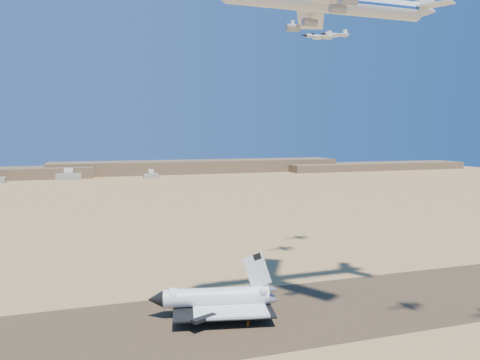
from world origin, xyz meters
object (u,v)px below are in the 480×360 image
object	(u,v)px
shuttle	(215,299)
chase_jet_c	(318,37)
crew_b	(249,323)
crew_c	(257,319)
crew_a	(248,324)
carrier_747	(322,2)
chase_jet_d	(335,35)

from	to	relation	value
shuttle	chase_jet_c	xyz separation A→B (m)	(51.93, 33.73, 89.81)
crew_b	crew_c	world-z (taller)	crew_b
crew_b	crew_a	bearing A→B (deg)	93.34
crew_c	chase_jet_c	bearing A→B (deg)	-89.45
carrier_747	chase_jet_c	size ratio (longest dim) A/B	5.00
crew_a	crew_c	bearing A→B (deg)	-72.32
crew_a	crew_b	xyz separation A→B (m)	(0.52, 0.44, 0.05)
shuttle	chase_jet_d	bearing A→B (deg)	47.96
shuttle	crew_a	xyz separation A→B (m)	(6.74, -11.42, -4.42)
crew_b	shuttle	bearing A→B (deg)	-3.10
crew_c	chase_jet_c	distance (m)	111.32
shuttle	chase_jet_c	bearing A→B (deg)	44.36
shuttle	crew_c	distance (m)	14.37
shuttle	carrier_747	distance (m)	95.38
crew_a	carrier_747	bearing A→B (deg)	-104.04
carrier_747	crew_b	size ratio (longest dim) A/B	43.37
crew_a	chase_jet_d	world-z (taller)	chase_jet_d
shuttle	chase_jet_d	distance (m)	129.00
carrier_747	crew_c	size ratio (longest dim) A/B	46.84
crew_b	chase_jet_d	world-z (taller)	chase_jet_d
shuttle	crew_c	size ratio (longest dim) A/B	24.92
shuttle	carrier_747	xyz separation A→B (m)	(30.29, -9.83, 89.91)
crew_a	chase_jet_d	size ratio (longest dim) A/B	0.11
shuttle	crew_a	distance (m)	13.98
shuttle	crew_c	xyz separation A→B (m)	(10.56, -8.69, -4.43)
carrier_747	crew_c	world-z (taller)	carrier_747
crew_b	chase_jet_d	size ratio (longest dim) A/B	0.12
shuttle	crew_b	world-z (taller)	shuttle
crew_a	crew_b	bearing A→B (deg)	-68.02
crew_a	chase_jet_c	distance (m)	113.84
shuttle	chase_jet_c	distance (m)	109.09
chase_jet_c	carrier_747	bearing A→B (deg)	-122.88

